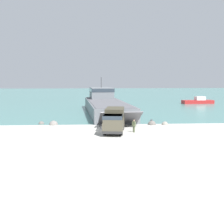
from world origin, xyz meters
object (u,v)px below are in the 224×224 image
Objects in this scene: landing_craft at (105,104)px; soldier_on_ramp at (134,125)px; military_truck at (114,120)px; mooring_bollard at (151,122)px; moored_boat_a at (198,101)px.

soldier_on_ramp is at bearing -87.38° from landing_craft.
landing_craft is 23.92m from military_truck.
landing_craft reaches higher than mooring_bollard.
landing_craft reaches higher than military_truck.
soldier_on_ramp is at bearing 85.70° from military_truck.
moored_boat_a reaches higher than mooring_bollard.
military_truck is at bearing -134.26° from mooring_bollard.
landing_craft is 3.93× the size of moored_boat_a.
landing_craft is 24.64m from soldier_on_ramp.
moored_boat_a is at bearing 12.37° from soldier_on_ramp.
mooring_bollard is at bearing 143.87° from military_truck.
moored_boat_a is 11.45× the size of mooring_bollard.
moored_boat_a is (27.37, 21.39, -1.11)m from landing_craft.
moored_boat_a is (27.28, 45.31, -0.94)m from military_truck.
landing_craft is at bearing 109.96° from mooring_bollard.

